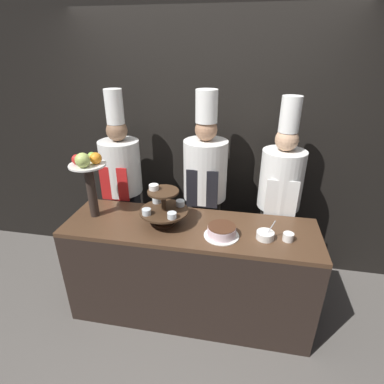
{
  "coord_description": "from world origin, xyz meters",
  "views": [
    {
      "loc": [
        0.39,
        -1.68,
        2.16
      ],
      "look_at": [
        0.0,
        0.4,
        1.15
      ],
      "focal_mm": 28.0,
      "sensor_mm": 36.0,
      "label": 1
    }
  ],
  "objects_px": {
    "fruit_pedestal": "(88,172)",
    "cake_round": "(222,231)",
    "cup_white": "(288,237)",
    "serving_bowl_near": "(265,235)",
    "tiered_stand": "(164,207)",
    "chef_center_right": "(279,196)",
    "chef_left": "(123,184)",
    "chef_center_left": "(205,187)"
  },
  "relations": [
    {
      "from": "chef_center_right",
      "to": "tiered_stand",
      "type": "bearing_deg",
      "value": -151.31
    },
    {
      "from": "cup_white",
      "to": "chef_center_left",
      "type": "xyz_separation_m",
      "value": [
        -0.7,
        0.56,
        0.09
      ]
    },
    {
      "from": "chef_left",
      "to": "chef_center_left",
      "type": "distance_m",
      "value": 0.81
    },
    {
      "from": "chef_left",
      "to": "tiered_stand",
      "type": "bearing_deg",
      "value": -42.24
    },
    {
      "from": "cake_round",
      "to": "cup_white",
      "type": "relative_size",
      "value": 3.36
    },
    {
      "from": "cake_round",
      "to": "chef_left",
      "type": "relative_size",
      "value": 0.14
    },
    {
      "from": "fruit_pedestal",
      "to": "cake_round",
      "type": "bearing_deg",
      "value": -5.48
    },
    {
      "from": "chef_center_right",
      "to": "chef_left",
      "type": "bearing_deg",
      "value": 180.0
    },
    {
      "from": "cup_white",
      "to": "serving_bowl_near",
      "type": "relative_size",
      "value": 0.5
    },
    {
      "from": "chef_center_left",
      "to": "fruit_pedestal",
      "type": "bearing_deg",
      "value": -150.19
    },
    {
      "from": "serving_bowl_near",
      "to": "tiered_stand",
      "type": "bearing_deg",
      "value": 175.43
    },
    {
      "from": "fruit_pedestal",
      "to": "chef_left",
      "type": "xyz_separation_m",
      "value": [
        0.05,
        0.49,
        -0.31
      ]
    },
    {
      "from": "chef_center_left",
      "to": "tiered_stand",
      "type": "bearing_deg",
      "value": -116.77
    },
    {
      "from": "tiered_stand",
      "to": "chef_left",
      "type": "distance_m",
      "value": 0.75
    },
    {
      "from": "cake_round",
      "to": "chef_center_right",
      "type": "xyz_separation_m",
      "value": [
        0.45,
        0.59,
        0.04
      ]
    },
    {
      "from": "cake_round",
      "to": "chef_center_right",
      "type": "height_order",
      "value": "chef_center_right"
    },
    {
      "from": "chef_left",
      "to": "chef_center_right",
      "type": "distance_m",
      "value": 1.47
    },
    {
      "from": "cake_round",
      "to": "serving_bowl_near",
      "type": "bearing_deg",
      "value": 4.8
    },
    {
      "from": "fruit_pedestal",
      "to": "tiered_stand",
      "type": "bearing_deg",
      "value": -1.22
    },
    {
      "from": "serving_bowl_near",
      "to": "cake_round",
      "type": "bearing_deg",
      "value": -175.2
    },
    {
      "from": "cake_round",
      "to": "serving_bowl_near",
      "type": "xyz_separation_m",
      "value": [
        0.32,
        0.03,
        -0.01
      ]
    },
    {
      "from": "tiered_stand",
      "to": "chef_left",
      "type": "relative_size",
      "value": 0.2
    },
    {
      "from": "fruit_pedestal",
      "to": "chef_center_left",
      "type": "height_order",
      "value": "chef_center_left"
    },
    {
      "from": "cake_round",
      "to": "cup_white",
      "type": "distance_m",
      "value": 0.48
    },
    {
      "from": "cake_round",
      "to": "serving_bowl_near",
      "type": "relative_size",
      "value": 1.67
    },
    {
      "from": "fruit_pedestal",
      "to": "chef_center_right",
      "type": "bearing_deg",
      "value": 17.86
    },
    {
      "from": "tiered_stand",
      "to": "serving_bowl_near",
      "type": "relative_size",
      "value": 2.42
    },
    {
      "from": "cake_round",
      "to": "chef_center_right",
      "type": "bearing_deg",
      "value": 52.72
    },
    {
      "from": "serving_bowl_near",
      "to": "chef_left",
      "type": "bearing_deg",
      "value": 157.12
    },
    {
      "from": "chef_left",
      "to": "fruit_pedestal",
      "type": "bearing_deg",
      "value": -95.57
    },
    {
      "from": "tiered_stand",
      "to": "fruit_pedestal",
      "type": "height_order",
      "value": "fruit_pedestal"
    },
    {
      "from": "fruit_pedestal",
      "to": "cake_round",
      "type": "xyz_separation_m",
      "value": [
        1.07,
        -0.1,
        -0.35
      ]
    },
    {
      "from": "fruit_pedestal",
      "to": "chef_center_left",
      "type": "xyz_separation_m",
      "value": [
        0.85,
        0.49,
        -0.28
      ]
    },
    {
      "from": "tiered_stand",
      "to": "cake_round",
      "type": "bearing_deg",
      "value": -10.86
    },
    {
      "from": "cup_white",
      "to": "chef_center_right",
      "type": "xyz_separation_m",
      "value": [
        -0.03,
        0.56,
        0.05
      ]
    },
    {
      "from": "cup_white",
      "to": "tiered_stand",
      "type": "bearing_deg",
      "value": 176.61
    },
    {
      "from": "chef_left",
      "to": "chef_center_right",
      "type": "height_order",
      "value": "chef_left"
    },
    {
      "from": "fruit_pedestal",
      "to": "chef_left",
      "type": "bearing_deg",
      "value": 84.43
    },
    {
      "from": "cup_white",
      "to": "chef_left",
      "type": "height_order",
      "value": "chef_left"
    },
    {
      "from": "chef_center_left",
      "to": "serving_bowl_near",
      "type": "bearing_deg",
      "value": -46.69
    },
    {
      "from": "tiered_stand",
      "to": "cake_round",
      "type": "relative_size",
      "value": 1.45
    },
    {
      "from": "chef_left",
      "to": "chef_center_right",
      "type": "bearing_deg",
      "value": -0.0
    }
  ]
}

